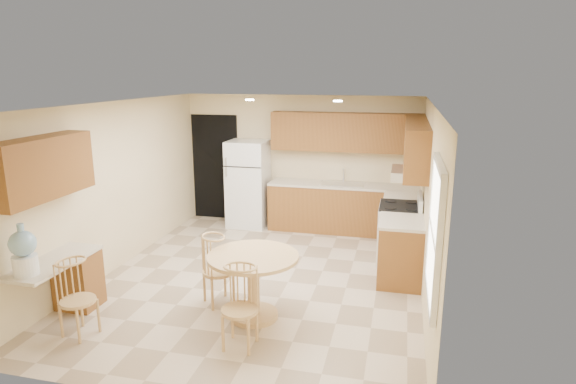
% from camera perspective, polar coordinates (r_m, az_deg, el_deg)
% --- Properties ---
extents(floor, '(5.50, 5.50, 0.00)m').
position_cam_1_polar(floor, '(7.08, -3.29, -10.28)').
color(floor, '#C1AA8C').
rests_on(floor, ground).
extents(ceiling, '(4.50, 5.50, 0.02)m').
position_cam_1_polar(ceiling, '(6.47, -3.60, 10.37)').
color(ceiling, white).
rests_on(ceiling, wall_back).
extents(wall_back, '(4.50, 0.02, 2.50)m').
position_cam_1_polar(wall_back, '(9.27, 1.50, 3.69)').
color(wall_back, beige).
rests_on(wall_back, floor).
extents(wall_front, '(4.50, 0.02, 2.50)m').
position_cam_1_polar(wall_front, '(4.24, -14.41, -9.43)').
color(wall_front, beige).
rests_on(wall_front, floor).
extents(wall_left, '(0.02, 5.50, 2.50)m').
position_cam_1_polar(wall_left, '(7.61, -19.87, 0.58)').
color(wall_left, beige).
rests_on(wall_left, floor).
extents(wall_right, '(0.02, 5.50, 2.50)m').
position_cam_1_polar(wall_right, '(6.40, 16.24, -1.58)').
color(wall_right, beige).
rests_on(wall_right, floor).
extents(doorway, '(0.90, 0.02, 2.10)m').
position_cam_1_polar(doorway, '(9.80, -8.60, 2.91)').
color(doorway, black).
rests_on(doorway, floor).
extents(base_cab_back, '(2.75, 0.60, 0.87)m').
position_cam_1_polar(base_cab_back, '(9.02, 6.52, -1.99)').
color(base_cab_back, brown).
rests_on(base_cab_back, floor).
extents(counter_back, '(2.75, 0.63, 0.04)m').
position_cam_1_polar(counter_back, '(8.91, 6.60, 0.82)').
color(counter_back, beige).
rests_on(counter_back, base_cab_back).
extents(base_cab_right_a, '(0.60, 0.59, 0.87)m').
position_cam_1_polar(base_cab_right_a, '(8.40, 13.31, -3.51)').
color(base_cab_right_a, brown).
rests_on(base_cab_right_a, floor).
extents(counter_right_a, '(0.63, 0.59, 0.04)m').
position_cam_1_polar(counter_right_a, '(8.27, 13.49, -0.50)').
color(counter_right_a, beige).
rests_on(counter_right_a, base_cab_right_a).
extents(base_cab_right_b, '(0.60, 0.80, 0.87)m').
position_cam_1_polar(base_cab_right_b, '(7.02, 13.19, -7.01)').
color(base_cab_right_b, brown).
rests_on(base_cab_right_b, floor).
extents(counter_right_b, '(0.63, 0.80, 0.04)m').
position_cam_1_polar(counter_right_b, '(6.87, 13.40, -3.46)').
color(counter_right_b, beige).
rests_on(counter_right_b, base_cab_right_b).
extents(upper_cab_back, '(2.75, 0.33, 0.70)m').
position_cam_1_polar(upper_cab_back, '(8.88, 6.88, 7.06)').
color(upper_cab_back, brown).
rests_on(upper_cab_back, wall_back).
extents(upper_cab_right, '(0.33, 2.42, 0.70)m').
position_cam_1_polar(upper_cab_right, '(7.46, 14.91, 5.38)').
color(upper_cab_right, brown).
rests_on(upper_cab_right, wall_right).
extents(upper_cab_left, '(0.33, 1.40, 0.70)m').
position_cam_1_polar(upper_cab_left, '(6.15, -27.13, 2.56)').
color(upper_cab_left, brown).
rests_on(upper_cab_left, wall_left).
extents(sink, '(0.78, 0.44, 0.01)m').
position_cam_1_polar(sink, '(8.91, 6.44, 0.97)').
color(sink, silver).
rests_on(sink, counter_back).
extents(range_hood, '(0.50, 0.76, 0.14)m').
position_cam_1_polar(range_hood, '(7.50, 14.06, 2.14)').
color(range_hood, silver).
rests_on(range_hood, upper_cab_right).
extents(desk_pedestal, '(0.48, 0.42, 0.72)m').
position_cam_1_polar(desk_pedestal, '(6.72, -23.60, -9.51)').
color(desk_pedestal, brown).
rests_on(desk_pedestal, floor).
extents(desk_top, '(0.50, 1.20, 0.04)m').
position_cam_1_polar(desk_top, '(6.31, -26.01, -7.48)').
color(desk_top, beige).
rests_on(desk_top, desk_pedestal).
extents(window, '(0.06, 1.12, 1.30)m').
position_cam_1_polar(window, '(4.55, 17.10, -4.62)').
color(window, white).
rests_on(window, wall_right).
extents(can_light_a, '(0.14, 0.14, 0.02)m').
position_cam_1_polar(can_light_a, '(7.76, -4.56, 10.84)').
color(can_light_a, white).
rests_on(can_light_a, ceiling).
extents(can_light_b, '(0.14, 0.14, 0.02)m').
position_cam_1_polar(can_light_b, '(7.45, 5.93, 10.68)').
color(can_light_b, white).
rests_on(can_light_b, ceiling).
extents(refrigerator, '(0.73, 0.71, 1.66)m').
position_cam_1_polar(refrigerator, '(9.26, -4.73, 0.99)').
color(refrigerator, white).
rests_on(refrigerator, floor).
extents(stove, '(0.65, 0.76, 1.09)m').
position_cam_1_polar(stove, '(7.74, 13.09, -4.73)').
color(stove, white).
rests_on(stove, floor).
extents(dining_table, '(1.09, 1.09, 0.81)m').
position_cam_1_polar(dining_table, '(5.86, -4.13, -10.00)').
color(dining_table, tan).
rests_on(dining_table, floor).
extents(chair_table_a, '(0.40, 0.50, 0.91)m').
position_cam_1_polar(chair_table_a, '(6.16, -8.61, -8.59)').
color(chair_table_a, tan).
rests_on(chair_table_a, floor).
extents(chair_table_b, '(0.40, 0.40, 0.91)m').
position_cam_1_polar(chair_table_b, '(5.20, -6.10, -12.99)').
color(chair_table_b, tan).
rests_on(chair_table_b, floor).
extents(chair_desk, '(0.39, 0.50, 0.88)m').
position_cam_1_polar(chair_desk, '(5.90, -24.24, -11.01)').
color(chair_desk, tan).
rests_on(chair_desk, floor).
extents(water_crock, '(0.28, 0.28, 0.58)m').
position_cam_1_polar(water_crock, '(5.92, -28.83, -6.26)').
color(water_crock, white).
rests_on(water_crock, desk_top).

